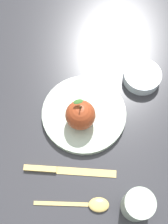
% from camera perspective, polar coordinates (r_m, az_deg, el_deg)
% --- Properties ---
extents(ground_plane, '(2.40, 2.40, 0.00)m').
position_cam_1_polar(ground_plane, '(0.75, -0.67, -2.25)').
color(ground_plane, '#2D2D33').
extents(dinner_plate, '(0.22, 0.22, 0.02)m').
position_cam_1_polar(dinner_plate, '(0.75, 0.00, -0.30)').
color(dinner_plate, '#B2C6B2').
rests_on(dinner_plate, ground_plane).
extents(apple, '(0.08, 0.08, 0.09)m').
position_cam_1_polar(apple, '(0.70, -0.52, -0.22)').
color(apple, '#9E3D1E').
rests_on(apple, dinner_plate).
extents(side_bowl, '(0.10, 0.10, 0.03)m').
position_cam_1_polar(side_bowl, '(0.81, 11.53, 7.05)').
color(side_bowl, silver).
rests_on(side_bowl, ground_plane).
extents(cup, '(0.07, 0.07, 0.08)m').
position_cam_1_polar(cup, '(0.67, 10.66, -17.71)').
color(cup, '#B2C6B2').
rests_on(cup, ground_plane).
extents(knife, '(0.10, 0.21, 0.01)m').
position_cam_1_polar(knife, '(0.71, -4.54, -11.50)').
color(knife, '#D8B766').
rests_on(knife, ground_plane).
extents(spoon, '(0.08, 0.17, 0.01)m').
position_cam_1_polar(spoon, '(0.70, 1.25, -17.97)').
color(spoon, '#D8B766').
rests_on(spoon, ground_plane).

